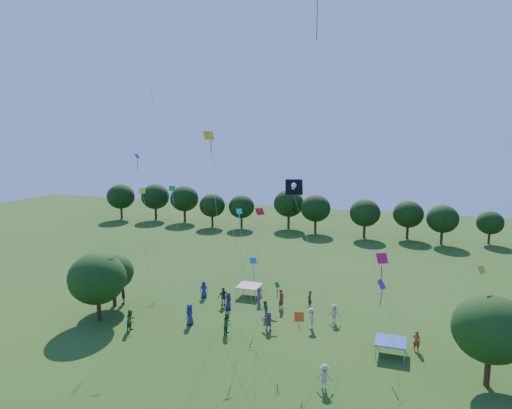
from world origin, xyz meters
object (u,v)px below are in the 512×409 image
(near_tree_west, at_px, (97,278))
(pirate_kite, at_px, (295,190))
(red_high_kite, at_px, (302,55))
(tent_red_stripe, at_px, (249,286))
(tent_blue, at_px, (391,341))
(near_tree_north, at_px, (113,272))
(near_tree_east, at_px, (491,329))

(near_tree_west, bearing_deg, pirate_kite, -7.35)
(red_high_kite, bearing_deg, tent_red_stripe, 143.99)
(near_tree_west, xyz_separation_m, tent_red_stripe, (10.34, 10.00, -2.78))
(tent_blue, bearing_deg, near_tree_north, 176.42)
(near_tree_north, distance_m, near_tree_east, 31.52)
(red_high_kite, bearing_deg, near_tree_north, -172.59)
(pirate_kite, bearing_deg, red_high_kite, 100.75)
(pirate_kite, height_order, red_high_kite, red_high_kite)
(near_tree_north, bearing_deg, red_high_kite, 7.41)
(tent_blue, relative_size, red_high_kite, 0.08)
(tent_blue, bearing_deg, near_tree_west, -175.95)
(near_tree_west, bearing_deg, tent_blue, 4.05)
(tent_blue, height_order, red_high_kite, red_high_kite)
(near_tree_north, height_order, near_tree_east, near_tree_east)
(near_tree_west, height_order, tent_blue, near_tree_west)
(near_tree_north, bearing_deg, near_tree_west, -76.32)
(near_tree_north, xyz_separation_m, red_high_kite, (17.27, 2.25, 19.02))
(near_tree_east, height_order, pirate_kite, pirate_kite)
(tent_blue, bearing_deg, pirate_kite, -147.73)
(tent_red_stripe, xyz_separation_m, red_high_kite, (6.13, -4.46, 21.31))
(tent_blue, distance_m, red_high_kite, 23.05)
(near_tree_east, height_order, tent_red_stripe, near_tree_east)
(near_tree_north, relative_size, red_high_kite, 0.19)
(near_tree_west, xyz_separation_m, tent_blue, (24.37, 1.73, -2.78))
(tent_blue, bearing_deg, red_high_kite, 154.18)
(near_tree_west, xyz_separation_m, red_high_kite, (16.47, 5.55, 18.53))
(near_tree_west, relative_size, near_tree_north, 1.20)
(near_tree_north, relative_size, near_tree_east, 0.83)
(near_tree_west, distance_m, tent_red_stripe, 14.65)
(tent_red_stripe, height_order, pirate_kite, pirate_kite)
(near_tree_west, bearing_deg, red_high_kite, 18.62)
(near_tree_east, relative_size, tent_red_stripe, 2.75)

